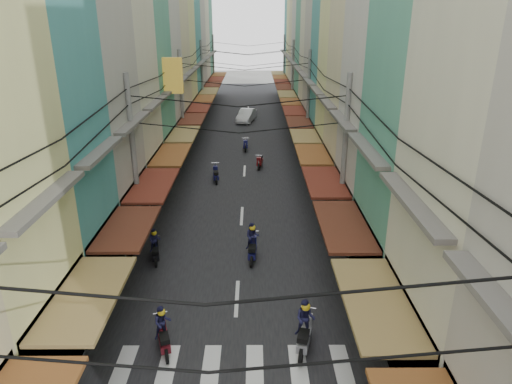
{
  "coord_description": "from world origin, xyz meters",
  "views": [
    {
      "loc": [
        0.68,
        -17.39,
        10.47
      ],
      "look_at": [
        0.79,
        3.66,
        2.35
      ],
      "focal_mm": 32.0,
      "sensor_mm": 36.0,
      "label": 1
    }
  ],
  "objects_px": {
    "bicycle": "(386,278)",
    "traffic_sign": "(368,233)",
    "white_car": "(246,122)",
    "market_umbrella": "(418,268)"
  },
  "relations": [
    {
      "from": "bicycle",
      "to": "traffic_sign",
      "type": "bearing_deg",
      "value": 106.08
    },
    {
      "from": "white_car",
      "to": "traffic_sign",
      "type": "distance_m",
      "value": 32.0
    },
    {
      "from": "white_car",
      "to": "bicycle",
      "type": "xyz_separation_m",
      "value": [
        6.47,
        -31.07,
        0.0
      ]
    },
    {
      "from": "bicycle",
      "to": "market_umbrella",
      "type": "relative_size",
      "value": 0.7
    },
    {
      "from": "market_umbrella",
      "to": "traffic_sign",
      "type": "distance_m",
      "value": 2.61
    },
    {
      "from": "bicycle",
      "to": "traffic_sign",
      "type": "xyz_separation_m",
      "value": [
        -1.08,
        -0.39,
        2.31
      ]
    },
    {
      "from": "white_car",
      "to": "bicycle",
      "type": "bearing_deg",
      "value": -65.97
    },
    {
      "from": "white_car",
      "to": "market_umbrella",
      "type": "relative_size",
      "value": 2.04
    },
    {
      "from": "white_car",
      "to": "market_umbrella",
      "type": "distance_m",
      "value": 34.43
    },
    {
      "from": "market_umbrella",
      "to": "traffic_sign",
      "type": "xyz_separation_m",
      "value": [
        -1.3,
        2.25,
        0.29
      ]
    }
  ]
}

